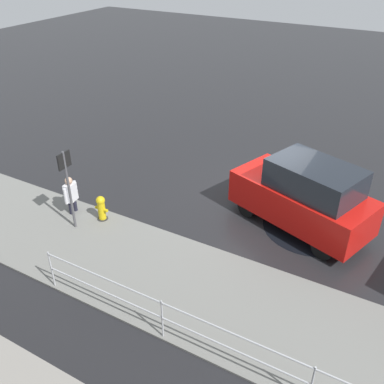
{
  "coord_description": "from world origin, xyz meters",
  "views": [
    {
      "loc": [
        -3.61,
        10.67,
        7.22
      ],
      "look_at": [
        1.45,
        1.65,
        0.9
      ],
      "focal_mm": 40.0,
      "sensor_mm": 36.0,
      "label": 1
    }
  ],
  "objects_px": {
    "pedestrian": "(71,194)",
    "sign_post": "(67,180)",
    "fire_hydrant": "(101,209)",
    "moving_hatchback": "(304,196)"
  },
  "relations": [
    {
      "from": "pedestrian",
      "to": "sign_post",
      "type": "xyz_separation_m",
      "value": [
        -0.56,
        0.54,
        0.9
      ]
    },
    {
      "from": "fire_hydrant",
      "to": "pedestrian",
      "type": "distance_m",
      "value": 1.04
    },
    {
      "from": "fire_hydrant",
      "to": "sign_post",
      "type": "height_order",
      "value": "sign_post"
    },
    {
      "from": "moving_hatchback",
      "to": "fire_hydrant",
      "type": "bearing_deg",
      "value": 26.18
    },
    {
      "from": "pedestrian",
      "to": "fire_hydrant",
      "type": "bearing_deg",
      "value": -172.15
    },
    {
      "from": "moving_hatchback",
      "to": "sign_post",
      "type": "xyz_separation_m",
      "value": [
        5.55,
        3.19,
        0.55
      ]
    },
    {
      "from": "pedestrian",
      "to": "sign_post",
      "type": "relative_size",
      "value": 0.51
    },
    {
      "from": "sign_post",
      "to": "fire_hydrant",
      "type": "bearing_deg",
      "value": -122.3
    },
    {
      "from": "fire_hydrant",
      "to": "pedestrian",
      "type": "bearing_deg",
      "value": 7.85
    },
    {
      "from": "pedestrian",
      "to": "sign_post",
      "type": "distance_m",
      "value": 1.19
    }
  ]
}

